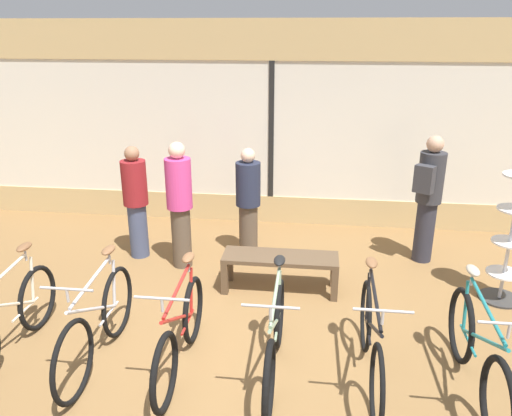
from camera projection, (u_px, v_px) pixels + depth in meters
ground_plane at (237, 348)px, 5.06m from camera, size 24.00×24.00×0.00m
shop_back_wall at (271, 124)px, 7.83m from camera, size 12.00×0.08×3.20m
bicycle_far_left at (9, 321)px, 4.85m from camera, size 0.46×1.73×1.03m
bicycle_left at (98, 325)px, 4.74m from camera, size 0.46×1.74×1.05m
bicycle_center_left at (180, 334)px, 4.65m from camera, size 0.46×1.68×1.02m
bicycle_center_right at (275, 340)px, 4.55m from camera, size 0.46×1.75×1.03m
bicycle_right at (371, 342)px, 4.49m from camera, size 0.46×1.77×1.04m
bicycle_far_right at (477, 356)px, 4.31m from camera, size 0.46×1.81×1.05m
accessory_rack at (509, 248)px, 5.75m from camera, size 0.48×0.48×1.64m
display_bench at (280, 262)px, 6.07m from camera, size 1.40×0.44×0.46m
customer_near_rack at (248, 201)px, 6.87m from camera, size 0.39×0.39×1.56m
customer_by_window at (428, 196)px, 6.66m from camera, size 0.50×0.56×1.76m
customer_mid_floor at (136, 200)px, 6.85m from camera, size 0.42×0.42×1.59m
customer_near_bench at (180, 203)px, 6.53m from camera, size 0.48×0.48×1.72m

